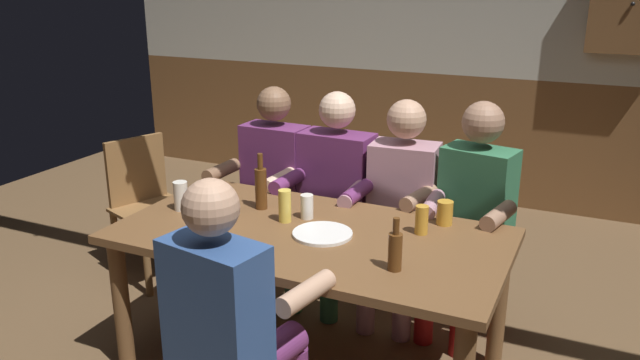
{
  "coord_description": "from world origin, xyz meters",
  "views": [
    {
      "loc": [
        1.19,
        -2.39,
        1.86
      ],
      "look_at": [
        0.0,
        0.16,
        0.94
      ],
      "focal_mm": 35.71,
      "sensor_mm": 36.0,
      "label": 1
    }
  ],
  "objects": [
    {
      "name": "plate_0",
      "position": [
        0.07,
        0.04,
        0.73
      ],
      "size": [
        0.28,
        0.28,
        0.01
      ],
      "primitive_type": "cylinder",
      "color": "white",
      "rests_on": "dining_table"
    },
    {
      "name": "pint_glass_7",
      "position": [
        -0.57,
        0.04,
        0.78
      ],
      "size": [
        0.06,
        0.06,
        0.11
      ],
      "primitive_type": "cylinder",
      "color": "gold",
      "rests_on": "dining_table"
    },
    {
      "name": "pint_glass_6",
      "position": [
        -0.72,
        0.04,
        0.8
      ],
      "size": [
        0.07,
        0.07,
        0.15
      ],
      "primitive_type": "cylinder",
      "color": "white",
      "rests_on": "dining_table"
    },
    {
      "name": "person_1",
      "position": [
        -0.2,
        0.75,
        0.68
      ],
      "size": [
        0.57,
        0.51,
        1.24
      ],
      "rotation": [
        0.0,
        0.0,
        3.1
      ],
      "color": "#6B2D66",
      "rests_on": "ground_plane"
    },
    {
      "name": "pint_glass_5",
      "position": [
        -0.43,
        -0.06,
        0.8
      ],
      "size": [
        0.08,
        0.08,
        0.16
      ],
      "primitive_type": "cylinder",
      "color": "gold",
      "rests_on": "dining_table"
    },
    {
      "name": "bottle_0",
      "position": [
        0.48,
        -0.16,
        0.81
      ],
      "size": [
        0.06,
        0.06,
        0.22
      ],
      "color": "#593314",
      "rests_on": "dining_table"
    },
    {
      "name": "person_0",
      "position": [
        -0.61,
        0.74,
        0.67
      ],
      "size": [
        0.53,
        0.51,
        1.23
      ],
      "rotation": [
        0.0,
        0.0,
        3.11
      ],
      "color": "#6B2D66",
      "rests_on": "ground_plane"
    },
    {
      "name": "pint_glass_3",
      "position": [
        0.54,
        0.41,
        0.78
      ],
      "size": [
        0.08,
        0.08,
        0.12
      ],
      "primitive_type": "cylinder",
      "color": "gold",
      "rests_on": "dining_table"
    },
    {
      "name": "bottle_1",
      "position": [
        -0.36,
        0.22,
        0.84
      ],
      "size": [
        0.06,
        0.06,
        0.29
      ],
      "color": "#593314",
      "rests_on": "dining_table"
    },
    {
      "name": "pint_glass_0",
      "position": [
        -0.45,
        0.05,
        0.79
      ],
      "size": [
        0.06,
        0.06,
        0.14
      ],
      "primitive_type": "cylinder",
      "color": "#4C2D19",
      "rests_on": "dining_table"
    },
    {
      "name": "pint_glass_2",
      "position": [
        -0.17,
        0.12,
        0.8
      ],
      "size": [
        0.06,
        0.06,
        0.16
      ],
      "primitive_type": "cylinder",
      "color": "#E5C64C",
      "rests_on": "dining_table"
    },
    {
      "name": "pint_glass_1",
      "position": [
        -0.09,
        0.2,
        0.78
      ],
      "size": [
        0.06,
        0.06,
        0.12
      ],
      "primitive_type": "cylinder",
      "color": "white",
      "rests_on": "dining_table"
    },
    {
      "name": "back_wall_wainscot",
      "position": [
        0.0,
        2.87,
        0.53
      ],
      "size": [
        6.35,
        0.12,
        1.06
      ],
      "primitive_type": "cube",
      "color": "brown",
      "rests_on": "ground_plane"
    },
    {
      "name": "person_2",
      "position": [
        0.21,
        0.75,
        0.67
      ],
      "size": [
        0.52,
        0.54,
        1.22
      ],
      "rotation": [
        0.0,
        0.0,
        3.21
      ],
      "color": "#B78493",
      "rests_on": "ground_plane"
    },
    {
      "name": "table_candle",
      "position": [
        -0.32,
        -0.23,
        0.76
      ],
      "size": [
        0.04,
        0.04,
        0.08
      ],
      "primitive_type": "cylinder",
      "color": "#F9E08C",
      "rests_on": "dining_table"
    },
    {
      "name": "person_4",
      "position": [
        0.01,
        -0.65,
        0.66
      ],
      "size": [
        0.56,
        0.56,
        1.21
      ],
      "rotation": [
        0.0,
        0.0,
        -0.18
      ],
      "color": "#2D4C84",
      "rests_on": "ground_plane"
    },
    {
      "name": "chair_empty_near_right",
      "position": [
        -1.39,
        0.57,
        0.48
      ],
      "size": [
        0.57,
        0.57,
        0.88
      ],
      "rotation": [
        0.0,
        0.0,
        -1.93
      ],
      "color": "brown",
      "rests_on": "ground_plane"
    },
    {
      "name": "person_3",
      "position": [
        0.59,
        0.75,
        0.69
      ],
      "size": [
        0.55,
        0.57,
        1.25
      ],
      "rotation": [
        0.0,
        0.0,
        2.94
      ],
      "color": "#33724C",
      "rests_on": "ground_plane"
    },
    {
      "name": "wall_dart_cabinet",
      "position": [
        1.23,
        2.74,
        1.66
      ],
      "size": [
        0.56,
        0.15,
        0.7
      ],
      "color": "brown"
    },
    {
      "name": "dining_table",
      "position": [
        0.0,
        0.05,
        0.63
      ],
      "size": [
        1.8,
        0.94,
        0.72
      ],
      "color": "brown",
      "rests_on": "ground_plane"
    },
    {
      "name": "pint_glass_4",
      "position": [
        0.47,
        0.25,
        0.79
      ],
      "size": [
        0.06,
        0.06,
        0.13
      ],
      "primitive_type": "cylinder",
      "color": "gold",
      "rests_on": "dining_table"
    }
  ]
}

